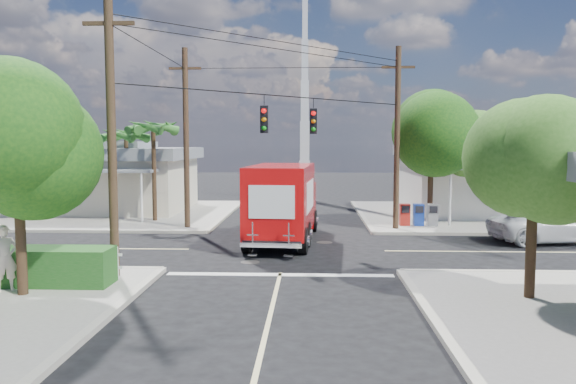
{
  "coord_description": "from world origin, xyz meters",
  "views": [
    {
      "loc": [
        1.04,
        -22.5,
        4.35
      ],
      "look_at": [
        0.0,
        2.0,
        2.2
      ],
      "focal_mm": 35.0,
      "sensor_mm": 36.0,
      "label": 1
    }
  ],
  "objects": [
    {
      "name": "palm_nw_back",
      "position": [
        -9.5,
        9.0,
        4.67
      ],
      "size": [
        3.01,
        3.08,
        5.19
      ],
      "color": "#422D1C",
      "rests_on": "sidewalk_nw"
    },
    {
      "name": "utility_poles",
      "position": [
        -1.58,
        1.6,
        4.67
      ],
      "size": [
        12.0,
        10.68,
        9.0
      ],
      "color": "#473321",
      "rests_on": "ground"
    },
    {
      "name": "sidewalk_ne",
      "position": [
        10.88,
        10.88,
        0.07
      ],
      "size": [
        14.12,
        14.12,
        0.14
      ],
      "color": "gray",
      "rests_on": "ground"
    },
    {
      "name": "vending_boxes",
      "position": [
        6.5,
        6.2,
        0.69
      ],
      "size": [
        1.9,
        0.5,
        1.1
      ],
      "color": "#A41F17",
      "rests_on": "sidewalk_ne"
    },
    {
      "name": "parked_car",
      "position": [
        11.54,
        2.29,
        0.73
      ],
      "size": [
        5.57,
        3.19,
        1.46
      ],
      "primitive_type": "imported",
      "rotation": [
        0.0,
        0.0,
        1.72
      ],
      "color": "silver",
      "rests_on": "ground"
    },
    {
      "name": "tree_sw_front",
      "position": [
        -6.99,
        -7.54,
        4.33
      ],
      "size": [
        3.88,
        3.78,
        6.03
      ],
      "color": "#422D1C",
      "rests_on": "sidewalk_sw"
    },
    {
      "name": "tree_ne_front",
      "position": [
        7.21,
        6.76,
        4.77
      ],
      "size": [
        4.21,
        4.14,
        6.66
      ],
      "color": "#422D1C",
      "rests_on": "sidewalk_ne"
    },
    {
      "name": "delivery_truck",
      "position": [
        -0.2,
        1.9,
        1.73
      ],
      "size": [
        3.03,
        8.02,
        3.4
      ],
      "color": "black",
      "rests_on": "ground"
    },
    {
      "name": "palm_nw_front",
      "position": [
        -7.5,
        7.5,
        5.04
      ],
      "size": [
        3.01,
        3.08,
        5.59
      ],
      "color": "#422D1C",
      "rests_on": "sidewalk_nw"
    },
    {
      "name": "building_nw",
      "position": [
        -12.0,
        12.46,
        2.22
      ],
      "size": [
        10.8,
        10.2,
        4.3
      ],
      "color": "beige",
      "rests_on": "sidewalk_nw"
    },
    {
      "name": "ground",
      "position": [
        0.0,
        0.0,
        0.0
      ],
      "size": [
        120.0,
        120.0,
        0.0
      ],
      "primitive_type": "plane",
      "color": "black",
      "rests_on": "ground"
    },
    {
      "name": "radio_tower",
      "position": [
        0.5,
        20.0,
        5.64
      ],
      "size": [
        0.8,
        0.8,
        17.0
      ],
      "color": "silver",
      "rests_on": "ground"
    },
    {
      "name": "picket_fence",
      "position": [
        -7.8,
        -5.6,
        0.68
      ],
      "size": [
        5.94,
        0.06,
        1.0
      ],
      "color": "silver",
      "rests_on": "sidewalk_sw"
    },
    {
      "name": "sidewalk_nw",
      "position": [
        -10.88,
        10.88,
        0.07
      ],
      "size": [
        14.12,
        14.12,
        0.14
      ],
      "color": "gray",
      "rests_on": "ground"
    },
    {
      "name": "tree_ne_back",
      "position": [
        9.81,
        8.96,
        4.19
      ],
      "size": [
        3.77,
        3.66,
        5.82
      ],
      "color": "#422D1C",
      "rests_on": "sidewalk_ne"
    },
    {
      "name": "tree_se",
      "position": [
        7.01,
        -7.24,
        4.04
      ],
      "size": [
        3.67,
        3.54,
        5.62
      ],
      "color": "#422D1C",
      "rests_on": "sidewalk_se"
    },
    {
      "name": "hedge_sw",
      "position": [
        -8.0,
        -6.4,
        0.69
      ],
      "size": [
        6.2,
        1.2,
        1.1
      ],
      "primitive_type": "cube",
      "color": "#184D16",
      "rests_on": "sidewalk_sw"
    },
    {
      "name": "road_markings",
      "position": [
        0.0,
        -1.47,
        0.01
      ],
      "size": [
        32.0,
        32.0,
        0.01
      ],
      "color": "beige",
      "rests_on": "ground"
    },
    {
      "name": "building_ne",
      "position": [
        12.5,
        11.97,
        2.32
      ],
      "size": [
        11.8,
        10.2,
        4.5
      ],
      "color": "silver",
      "rests_on": "sidewalk_ne"
    },
    {
      "name": "pedestrian",
      "position": [
        -7.64,
        -7.2,
        1.09
      ],
      "size": [
        0.83,
        0.8,
        1.91
      ],
      "primitive_type": "imported",
      "rotation": [
        0.0,
        0.0,
        0.7
      ],
      "color": "beige",
      "rests_on": "sidewalk_sw"
    }
  ]
}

